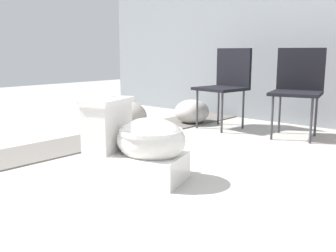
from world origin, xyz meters
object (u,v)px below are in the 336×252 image
Objects in this scene: folding_chair_middle at (298,83)px; boulder_far at (192,112)px; boulder_near at (128,116)px; toilet at (137,145)px; folding_chair_left at (227,79)px.

folding_chair_middle is 1.23m from boulder_far.
folding_chair_middle reaches higher than boulder_near.
folding_chair_middle reaches higher than toilet.
folding_chair_left is 0.57m from boulder_far.
toilet is at bearing -41.09° from boulder_near.
boulder_far is (-0.95, 1.79, -0.09)m from toilet.
toilet reaches higher than boulder_near.
boulder_far is at bearing 72.58° from boulder_near.
toilet is 1.73× the size of boulder_far.
boulder_near is (-0.65, -0.81, -0.36)m from folding_chair_left.
folding_chair_middle is 1.97× the size of boulder_near.
folding_chair_left reaches higher than toilet.
boulder_far is at bearing -98.53° from folding_chair_middle.
toilet is at bearing -61.99° from boulder_far.
toilet is 1.95m from folding_chair_left.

